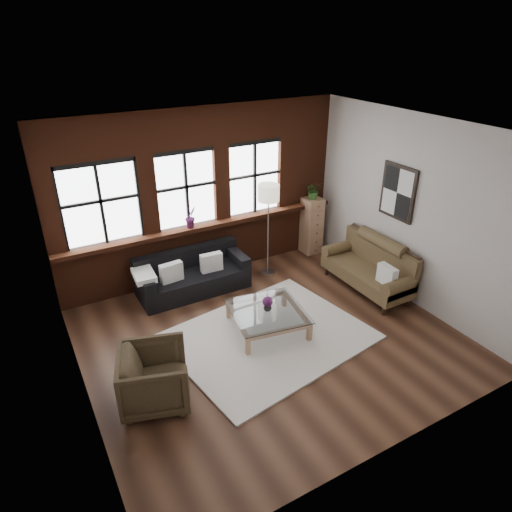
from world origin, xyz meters
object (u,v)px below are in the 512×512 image
vintage_settee (367,266)px  vase (268,307)px  drawer_chest (312,226)px  floor_lamp (268,227)px  armchair (155,378)px  coffee_table (267,320)px  dark_sofa (193,273)px

vintage_settee → vase: (-2.22, -0.19, -0.06)m
vase → drawer_chest: bearing=41.4°
floor_lamp → vintage_settee: bearing=-48.9°
vintage_settee → armchair: vintage_settee is taller
vintage_settee → coffee_table: (-2.22, -0.19, -0.31)m
vintage_settee → vase: vintage_settee is taller
vintage_settee → dark_sofa: bearing=151.4°
dark_sofa → drawer_chest: 2.86m
drawer_chest → dark_sofa: bearing=-174.3°
armchair → dark_sofa: bearing=-14.7°
armchair → floor_lamp: bearing=-35.5°
dark_sofa → vintage_settee: (2.79, -1.52, 0.13)m
vintage_settee → drawer_chest: size_ratio=1.53×
coffee_table → dark_sofa: bearing=108.4°
vintage_settee → drawer_chest: 1.81m
dark_sofa → armchair: armchair is taller
dark_sofa → vintage_settee: vintage_settee is taller
drawer_chest → floor_lamp: size_ratio=0.61×
armchair → vase: (2.06, 0.63, 0.04)m
dark_sofa → vintage_settee: size_ratio=1.08×
armchair → floor_lamp: size_ratio=0.44×
dark_sofa → vase: (0.57, -1.71, 0.07)m
dark_sofa → armchair: size_ratio=2.31×
dark_sofa → coffee_table: dark_sofa is taller
dark_sofa → drawer_chest: (2.83, 0.28, 0.24)m
dark_sofa → vase: bearing=-71.6°
vase → drawer_chest: 3.02m
vase → coffee_table: bearing=146.3°
coffee_table → floor_lamp: floor_lamp is taller
vintage_settee → vase: 2.23m
dark_sofa → vase: size_ratio=14.74×
coffee_table → drawer_chest: (2.26, 1.99, 0.42)m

